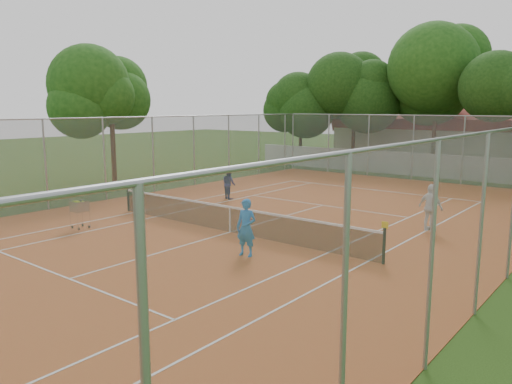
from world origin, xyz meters
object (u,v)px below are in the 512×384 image
Objects in this scene: player_far_left at (229,184)px; player_far_right at (431,208)px; ball_hopper at (80,214)px; tennis_net at (230,219)px; player_near at (246,228)px; clubhouse at (445,135)px.

player_far_right reaches higher than player_far_left.
ball_hopper is (-0.25, -8.03, -0.19)m from player_far_left.
player_far_left is (-4.48, 4.94, 0.27)m from tennis_net.
tennis_net is 6.74× the size of player_near.
player_near is 9.61m from player_far_left.
player_far_right is 12.95m from ball_hopper.
player_near is 1.15× the size of player_far_left.
player_far_right reaches higher than ball_hopper.
player_far_left is 8.04m from ball_hopper.
player_far_right is (3.25, 6.63, -0.02)m from player_near.
clubhouse is 10.75× the size of player_far_left.
player_near reaches higher than player_far_right.
player_near is (2.31, -1.85, 0.39)m from tennis_net.
ball_hopper is at bearing 56.01° from player_far_right.
tennis_net is 6.88× the size of player_far_right.
tennis_net is 7.34m from player_far_right.
player_near is at bearing 82.49° from player_far_right.
clubhouse is at bearing -54.07° from player_far_right.
player_far_left is (-2.48, -24.06, -1.42)m from clubhouse.
clubhouse is 32.25m from ball_hopper.
player_far_right is at bearing 57.24° from ball_hopper.
tennis_net is at bearing -86.05° from clubhouse.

